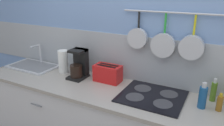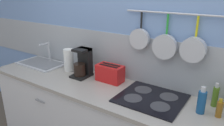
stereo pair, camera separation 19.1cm
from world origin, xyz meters
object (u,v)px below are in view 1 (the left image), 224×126
bottle_hot_sauce (203,97)px  bottle_vinegar (220,103)px  coffee_maker (79,66)px  bottle_olive_oil (214,91)px  paper_towel_roll (63,62)px  toaster (108,73)px

bottle_hot_sauce → bottle_vinegar: (0.12, 0.02, -0.03)m
coffee_maker → bottle_olive_oil: 1.28m
bottle_hot_sauce → bottle_vinegar: bearing=7.4°
paper_towel_roll → coffee_maker: (0.23, -0.03, 0.00)m
bottle_hot_sauce → bottle_olive_oil: bottle_hot_sauce is taller
toaster → bottle_olive_oil: size_ratio=1.44×
paper_towel_roll → bottle_vinegar: paper_towel_roll is taller
toaster → bottle_hot_sauce: bottle_hot_sauce is taller
coffee_maker → bottle_hot_sauce: 1.21m
toaster → bottle_hot_sauce: (0.90, -0.10, 0.01)m
coffee_maker → toaster: 0.32m
toaster → bottle_vinegar: size_ratio=1.95×
toaster → bottle_vinegar: toaster is taller
paper_towel_roll → bottle_olive_oil: size_ratio=1.26×
paper_towel_roll → coffee_maker: bearing=-7.4°
bottle_vinegar → coffee_maker: bearing=178.4°
bottle_hot_sauce → coffee_maker: bearing=177.5°
toaster → bottle_hot_sauce: bearing=-6.4°
bottle_olive_oil → bottle_vinegar: (0.06, -0.15, -0.02)m
toaster → bottle_hot_sauce: 0.90m
coffee_maker → bottle_vinegar: (1.33, -0.04, -0.06)m
bottle_hot_sauce → paper_towel_roll: bearing=176.7°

